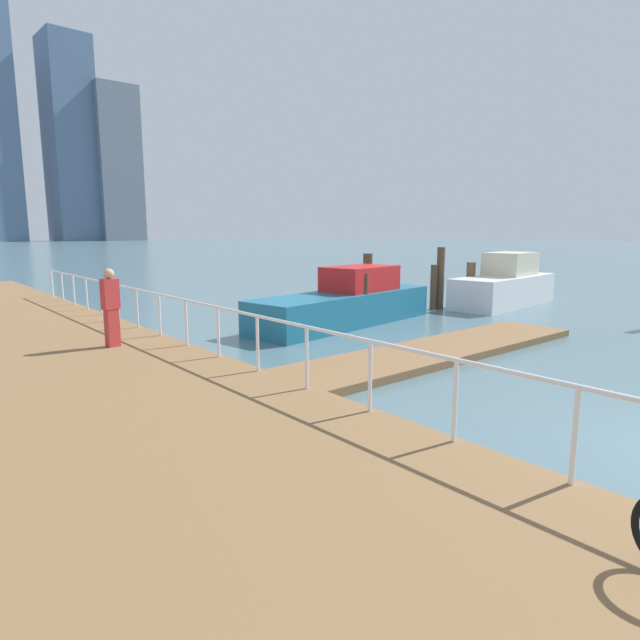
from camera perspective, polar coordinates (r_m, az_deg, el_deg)
ground_plane at (r=23.64m, az=-18.58°, el=1.76°), size 300.00×300.00×0.00m
floating_dock at (r=13.17m, az=11.66°, el=-3.46°), size 10.21×2.00×0.18m
boardwalk_railing at (r=11.20m, az=-10.91°, el=0.21°), size 0.06×26.66×1.08m
dock_piling_0 at (r=21.06m, az=12.79°, el=4.39°), size 0.30×0.30×2.39m
dock_piling_1 at (r=20.86m, az=12.09°, el=3.45°), size 0.26×0.26×1.72m
dock_piling_2 at (r=16.87m, az=4.74°, el=2.16°), size 0.26×0.26×1.69m
dock_piling_3 at (r=22.32m, az=15.84°, el=3.73°), size 0.35×0.35×1.76m
dock_piling_5 at (r=19.79m, az=5.12°, el=3.97°), size 0.35×0.35×2.18m
moored_boat_1 at (r=17.29m, az=2.90°, el=1.83°), size 7.43×3.01×1.85m
moored_boat_2 at (r=22.82m, az=19.22°, el=3.50°), size 5.81×2.45×2.14m
pedestrian_0 at (r=12.88m, az=-21.54°, el=1.40°), size 0.39×0.28×1.78m
skyline_tower_5 at (r=177.86m, az=-25.24°, el=16.98°), size 12.43×14.13×57.19m
skyline_tower_6 at (r=176.23m, az=-20.90°, el=15.34°), size 12.39×8.99×45.06m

